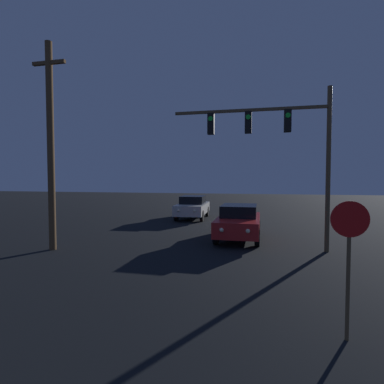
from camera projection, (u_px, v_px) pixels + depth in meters
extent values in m
cube|color=#B21E1E|center=(239.00, 224.00, 14.57)|extent=(2.01, 4.52, 0.72)
cube|color=black|center=(239.00, 211.00, 14.76)|extent=(1.69, 2.19, 0.56)
cylinder|color=black|center=(257.00, 238.00, 13.03)|extent=(0.22, 0.76, 0.76)
cylinder|color=black|center=(216.00, 236.00, 13.44)|extent=(0.22, 0.76, 0.76)
cylinder|color=black|center=(258.00, 227.00, 15.74)|extent=(0.22, 0.76, 0.76)
cylinder|color=black|center=(224.00, 226.00, 16.15)|extent=(0.22, 0.76, 0.76)
sphere|color=#F9EFC6|center=(248.00, 231.00, 12.24)|extent=(0.18, 0.18, 0.18)
sphere|color=#F9EFC6|center=(222.00, 230.00, 12.49)|extent=(0.18, 0.18, 0.18)
cube|color=beige|center=(193.00, 208.00, 22.07)|extent=(2.14, 4.57, 0.72)
cube|color=black|center=(193.00, 200.00, 22.26)|extent=(1.76, 2.24, 0.56)
cylinder|color=black|center=(202.00, 216.00, 20.55)|extent=(0.25, 0.77, 0.76)
cylinder|color=black|center=(176.00, 215.00, 20.88)|extent=(0.25, 0.77, 0.76)
cylinder|color=black|center=(207.00, 211.00, 23.29)|extent=(0.25, 0.77, 0.76)
cylinder|color=black|center=(184.00, 211.00, 23.62)|extent=(0.25, 0.77, 0.76)
sphere|color=#F9EFC6|center=(194.00, 211.00, 19.74)|extent=(0.18, 0.18, 0.18)
sphere|color=#F9EFC6|center=(178.00, 211.00, 19.93)|extent=(0.18, 0.18, 0.18)
cylinder|color=brown|center=(328.00, 170.00, 11.94)|extent=(0.18, 0.18, 6.61)
cube|color=brown|center=(248.00, 110.00, 12.51)|extent=(6.32, 0.12, 0.12)
cube|color=black|center=(288.00, 121.00, 12.19)|extent=(0.28, 0.28, 0.90)
cylinder|color=green|center=(288.00, 115.00, 12.04)|extent=(0.20, 0.02, 0.20)
cube|color=black|center=(248.00, 123.00, 12.54)|extent=(0.28, 0.28, 0.90)
cylinder|color=green|center=(248.00, 117.00, 12.38)|extent=(0.20, 0.02, 0.20)
cube|color=black|center=(211.00, 124.00, 12.88)|extent=(0.28, 0.28, 0.90)
cylinder|color=green|center=(210.00, 119.00, 12.72)|extent=(0.20, 0.02, 0.20)
cylinder|color=brown|center=(348.00, 271.00, 5.44)|extent=(0.07, 0.07, 2.57)
cylinder|color=red|center=(350.00, 219.00, 5.38)|extent=(0.66, 0.03, 0.66)
cylinder|color=brown|center=(51.00, 147.00, 12.28)|extent=(0.28, 0.28, 8.50)
cube|color=brown|center=(49.00, 63.00, 12.12)|extent=(1.47, 0.14, 0.14)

